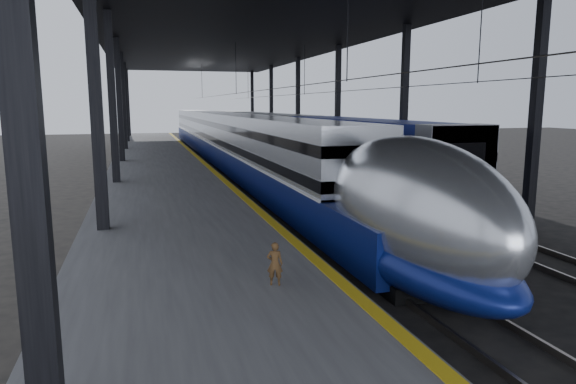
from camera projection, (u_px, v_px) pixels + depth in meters
name	position (u px, v px, depth m)	size (l,w,h in m)	color
ground	(345.00, 300.00, 12.47)	(160.00, 160.00, 0.00)	black
platform	(161.00, 177.00, 30.37)	(6.00, 80.00, 1.00)	#4C4C4F
yellow_strip	(209.00, 167.00, 31.05)	(0.30, 80.00, 0.01)	gold
rails	(291.00, 178.00, 32.63)	(6.52, 80.00, 0.16)	slate
canopy	(249.00, 30.00, 30.41)	(18.00, 75.00, 9.47)	black
tgv_train	(230.00, 142.00, 39.28)	(2.83, 65.20, 4.06)	silver
second_train	(277.00, 136.00, 45.10)	(2.88, 56.05, 3.96)	navy
child	(275.00, 264.00, 10.55)	(0.33, 0.22, 0.91)	#52361B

